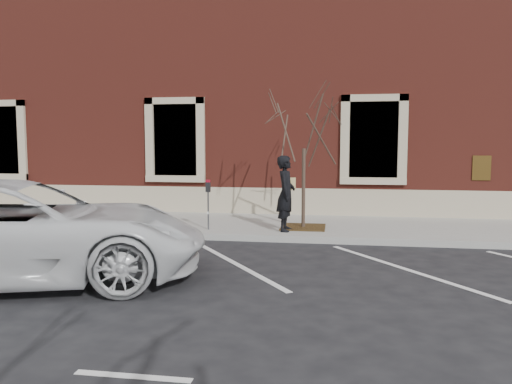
% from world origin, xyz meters
% --- Properties ---
extents(ground, '(120.00, 120.00, 0.00)m').
position_xyz_m(ground, '(0.00, 0.00, 0.00)').
color(ground, '#28282B').
rests_on(ground, ground).
extents(sidewalk_near, '(40.00, 3.50, 0.15)m').
position_xyz_m(sidewalk_near, '(0.00, 1.75, 0.07)').
color(sidewalk_near, '#A29F98').
rests_on(sidewalk_near, ground).
extents(curb_near, '(40.00, 0.12, 0.15)m').
position_xyz_m(curb_near, '(0.00, -0.05, 0.07)').
color(curb_near, '#9E9E99').
rests_on(curb_near, ground).
extents(parking_stripes, '(28.00, 4.40, 0.01)m').
position_xyz_m(parking_stripes, '(0.00, -2.20, 0.00)').
color(parking_stripes, silver).
rests_on(parking_stripes, ground).
extents(building_civic, '(40.00, 8.62, 8.00)m').
position_xyz_m(building_civic, '(0.00, 7.74, 4.00)').
color(building_civic, maroon).
rests_on(building_civic, ground).
extents(man, '(0.47, 0.69, 1.85)m').
position_xyz_m(man, '(0.74, 0.61, 1.07)').
color(man, black).
rests_on(man, sidewalk_near).
extents(parking_meter, '(0.11, 0.09, 1.24)m').
position_xyz_m(parking_meter, '(-1.19, 0.51, 1.01)').
color(parking_meter, '#595B60').
rests_on(parking_meter, sidewalk_near).
extents(tree_grate, '(1.11, 1.11, 0.03)m').
position_xyz_m(tree_grate, '(1.13, 1.16, 0.16)').
color(tree_grate, '#463116').
rests_on(tree_grate, sidewalk_near).
extents(sapling, '(2.20, 2.20, 3.67)m').
position_xyz_m(sapling, '(1.13, 1.16, 2.71)').
color(sapling, '#47332B').
rests_on(sapling, sidewalk_near).
extents(white_truck, '(6.67, 4.62, 1.69)m').
position_xyz_m(white_truck, '(-3.20, -4.05, 0.85)').
color(white_truck, silver).
rests_on(white_truck, ground).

